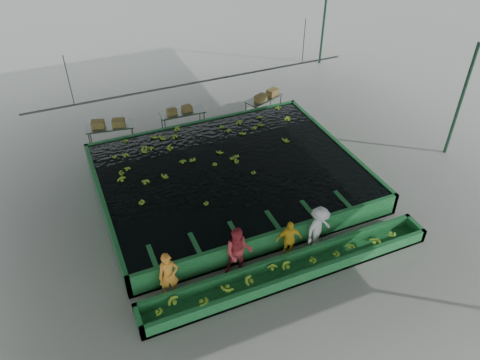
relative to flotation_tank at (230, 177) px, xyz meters
name	(u,v)px	position (x,y,z in m)	size (l,w,h in m)	color
ground	(245,208)	(0.00, -1.50, -0.45)	(80.00, 80.00, 0.00)	gray
shed_roof	(246,88)	(0.00, -1.50, 4.55)	(20.00, 22.00, 0.04)	slate
shed_posts	(246,154)	(0.00, -1.50, 2.05)	(20.00, 22.00, 5.00)	#204430
flotation_tank	(230,177)	(0.00, 0.00, 0.00)	(10.00, 8.00, 0.90)	#1E6932
tank_water	(230,169)	(0.00, 0.00, 0.40)	(9.70, 7.70, 0.00)	black
sorting_trough	(291,270)	(0.00, -5.10, -0.20)	(10.00, 1.00, 0.50)	#1E6932
cableway_rail	(197,82)	(0.00, 3.50, 2.55)	(0.08, 0.08, 14.00)	#59605B
rail_hanger_left	(69,81)	(-5.00, 3.50, 3.55)	(0.04, 0.04, 2.00)	#59605B
rail_hanger_right	(304,42)	(5.00, 3.50, 3.55)	(0.04, 0.04, 2.00)	#59605B
worker_a	(169,276)	(-3.75, -4.30, 0.39)	(0.61, 0.40, 1.67)	orange
worker_b	(238,252)	(-1.48, -4.30, 0.47)	(0.89, 0.70, 1.84)	#BC333C
worker_c	(289,240)	(0.32, -4.30, 0.30)	(0.88, 0.37, 1.50)	yellow
worker_d	(319,228)	(1.45, -4.30, 0.40)	(1.10, 0.63, 1.69)	silver
packing_table_left	(111,135)	(-3.72, 5.02, 0.02)	(2.06, 0.83, 0.94)	#59605B
packing_table_mid	(183,120)	(-0.35, 4.97, 0.03)	(2.09, 0.84, 0.95)	#59605B
packing_table_right	(263,106)	(3.78, 4.82, 0.00)	(1.96, 0.78, 0.89)	#59605B
box_stack_left	(109,126)	(-3.75, 4.99, 0.49)	(1.44, 0.40, 0.31)	olive
box_stack_mid	(180,113)	(-0.50, 4.92, 0.50)	(1.20, 0.33, 0.26)	olive
box_stack_right	(267,98)	(3.92, 4.75, 0.44)	(1.43, 0.40, 0.31)	olive
floating_bananas	(222,158)	(0.00, 0.80, 0.40)	(8.69, 5.92, 0.12)	#77AF25
trough_bananas	(291,267)	(0.00, -5.10, -0.05)	(9.09, 0.61, 0.12)	#77AF25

